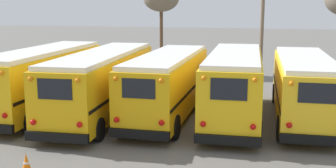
{
  "coord_description": "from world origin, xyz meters",
  "views": [
    {
      "loc": [
        4.81,
        -19.19,
        5.41
      ],
      "look_at": [
        0.0,
        0.28,
        1.61
      ],
      "focal_mm": 45.0,
      "sensor_mm": 36.0,
      "label": 1
    }
  ],
  "objects": [
    {
      "name": "ground_plane",
      "position": [
        0.0,
        0.0,
        0.0
      ],
      "size": [
        160.0,
        160.0,
        0.0
      ],
      "primitive_type": "plane",
      "color": "#66635E"
    },
    {
      "name": "school_bus_0",
      "position": [
        -6.36,
        -0.33,
        1.76
      ],
      "size": [
        2.77,
        9.83,
        3.22
      ],
      "color": "yellow",
      "rests_on": "ground"
    },
    {
      "name": "school_bus_2",
      "position": [
        0.0,
        0.25,
        1.68
      ],
      "size": [
        2.55,
        9.6,
        3.08
      ],
      "color": "#EAAA0F",
      "rests_on": "ground"
    },
    {
      "name": "school_bus_4",
      "position": [
        6.36,
        1.11,
        1.67
      ],
      "size": [
        2.78,
        9.66,
        3.04
      ],
      "color": "yellow",
      "rests_on": "ground"
    },
    {
      "name": "utility_pole",
      "position": [
        4.03,
        13.43,
        4.04
      ],
      "size": [
        1.8,
        0.28,
        7.76
      ],
      "color": "#75604C",
      "rests_on": "ground"
    },
    {
      "name": "school_bus_1",
      "position": [
        -3.18,
        -0.19,
        1.71
      ],
      "size": [
        3.14,
        10.93,
        3.14
      ],
      "color": "#EAAA0F",
      "rests_on": "ground"
    },
    {
      "name": "traffic_cone",
      "position": [
        -2.72,
        -7.8,
        0.35
      ],
      "size": [
        0.36,
        0.36,
        0.7
      ],
      "color": "orange",
      "rests_on": "ground"
    },
    {
      "name": "school_bus_3",
      "position": [
        3.18,
        0.47,
        1.74
      ],
      "size": [
        2.87,
        9.7,
        3.21
      ],
      "color": "yellow",
      "rests_on": "ground"
    }
  ]
}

